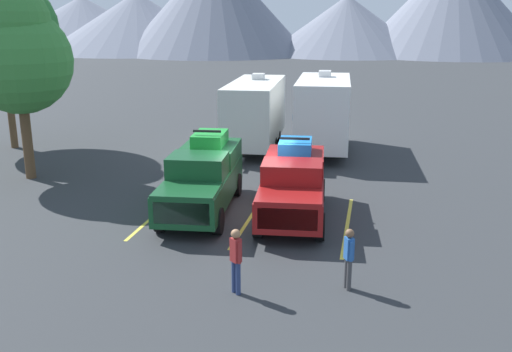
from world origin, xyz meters
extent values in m
plane|color=#2D3033|center=(0.00, 0.00, 0.00)|extent=(240.00, 240.00, 0.00)
cube|color=#144723|center=(-1.76, -0.39, 0.90)|extent=(2.53, 6.02, 0.96)
cube|color=#144723|center=(-1.56, -2.49, 1.42)|extent=(2.05, 1.81, 0.08)
cube|color=#144723|center=(-1.71, -0.91, 1.76)|extent=(2.00, 1.69, 0.76)
cube|color=slate|center=(-1.65, -1.52, 1.80)|extent=(1.76, 0.38, 0.56)
cube|color=#144723|center=(-1.90, 1.19, 1.70)|extent=(2.19, 2.87, 0.64)
cube|color=silver|center=(-1.49, -3.27, 0.95)|extent=(1.69, 0.22, 0.67)
cylinder|color=black|center=(-0.66, -2.28, 0.42)|extent=(0.36, 0.87, 0.84)
cylinder|color=black|center=(-2.48, -2.46, 0.42)|extent=(0.36, 0.87, 0.84)
cylinder|color=black|center=(-1.03, 1.68, 0.42)|extent=(0.36, 0.87, 0.84)
cylinder|color=black|center=(-2.85, 1.51, 0.42)|extent=(0.36, 0.87, 0.84)
cube|color=green|center=(-1.90, 1.19, 2.25)|extent=(1.25, 1.82, 0.45)
cylinder|color=black|center=(-1.40, 0.64, 2.24)|extent=(0.22, 0.45, 0.44)
cylinder|color=black|center=(-2.29, 0.56, 2.24)|extent=(0.22, 0.45, 0.44)
cylinder|color=black|center=(-1.52, 1.82, 2.24)|extent=(0.22, 0.45, 0.44)
cylinder|color=black|center=(-2.41, 1.74, 2.24)|extent=(0.22, 0.45, 0.44)
cube|color=black|center=(-1.86, 0.70, 2.62)|extent=(1.00, 0.17, 0.08)
cube|color=maroon|center=(1.38, -0.36, 0.88)|extent=(2.54, 5.63, 0.92)
cube|color=maroon|center=(1.56, -2.32, 1.38)|extent=(2.09, 1.70, 0.08)
cube|color=maroon|center=(1.42, -0.85, 1.70)|extent=(2.04, 1.59, 0.71)
cube|color=slate|center=(1.48, -1.42, 1.74)|extent=(1.80, 0.37, 0.53)
cube|color=maroon|center=(1.24, 1.10, 1.62)|extent=(2.22, 2.69, 0.56)
cube|color=silver|center=(1.63, -3.05, 0.93)|extent=(1.73, 0.22, 0.64)
cylinder|color=black|center=(2.48, -2.12, 0.42)|extent=(0.36, 0.87, 0.85)
cylinder|color=black|center=(0.62, -2.30, 0.42)|extent=(0.36, 0.87, 0.85)
cylinder|color=black|center=(2.14, 1.57, 0.42)|extent=(0.36, 0.87, 0.85)
cylinder|color=black|center=(0.27, 1.40, 0.42)|extent=(0.36, 0.87, 0.85)
cube|color=blue|center=(1.24, 1.10, 2.13)|extent=(1.26, 1.70, 0.45)
cylinder|color=black|center=(1.75, 0.60, 2.12)|extent=(0.22, 0.45, 0.44)
cylinder|color=black|center=(0.84, 0.51, 2.12)|extent=(0.22, 0.45, 0.44)
cylinder|color=black|center=(1.64, 1.70, 2.12)|extent=(0.22, 0.45, 0.44)
cylinder|color=black|center=(0.73, 1.61, 2.12)|extent=(0.22, 0.45, 0.44)
cube|color=black|center=(1.28, 0.65, 2.50)|extent=(1.02, 0.17, 0.08)
cube|color=gold|center=(-3.24, -0.71, 0.00)|extent=(0.12, 5.50, 0.01)
cube|color=gold|center=(0.00, -0.71, 0.00)|extent=(0.12, 5.50, 0.01)
cube|color=gold|center=(3.24, -0.71, 0.00)|extent=(0.12, 5.50, 0.01)
cube|color=silver|center=(-2.02, 9.66, 1.96)|extent=(2.77, 7.32, 2.87)
cube|color=#4C6B99|center=(-3.20, 9.59, 2.11)|extent=(0.45, 6.89, 0.24)
cube|color=silver|center=(-2.09, 10.74, 3.55)|extent=(0.64, 0.74, 0.30)
cube|color=#333333|center=(-1.76, 5.47, 0.32)|extent=(0.19, 1.21, 0.12)
cylinder|color=black|center=(-0.90, 8.86, 0.38)|extent=(0.27, 0.77, 0.76)
cylinder|color=black|center=(-3.04, 8.73, 0.38)|extent=(0.27, 0.77, 0.76)
cylinder|color=black|center=(-1.01, 10.59, 0.38)|extent=(0.27, 0.77, 0.76)
cylinder|color=black|center=(-3.15, 10.45, 0.38)|extent=(0.27, 0.77, 0.76)
cube|color=white|center=(1.42, 9.49, 2.08)|extent=(2.87, 6.56, 3.10)
cube|color=#4C6B99|center=(0.18, 9.42, 2.24)|extent=(0.40, 6.16, 0.24)
cube|color=silver|center=(1.36, 10.46, 3.78)|extent=(0.64, 0.74, 0.30)
cube|color=#333333|center=(1.65, 5.69, 0.32)|extent=(0.19, 1.21, 0.12)
cylinder|color=black|center=(2.60, 8.79, 0.38)|extent=(0.27, 0.77, 0.76)
cylinder|color=black|center=(0.33, 8.65, 0.38)|extent=(0.27, 0.77, 0.76)
cylinder|color=black|center=(2.50, 10.33, 0.38)|extent=(0.27, 0.77, 0.76)
cylinder|color=black|center=(0.24, 10.19, 0.38)|extent=(0.27, 0.77, 0.76)
cylinder|color=navy|center=(0.90, -6.05, 0.42)|extent=(0.12, 0.12, 0.84)
cylinder|color=navy|center=(0.77, -5.93, 0.42)|extent=(0.12, 0.12, 0.84)
cube|color=maroon|center=(0.84, -5.99, 1.14)|extent=(0.31, 0.31, 0.60)
sphere|color=#9E704C|center=(0.84, -5.99, 1.55)|extent=(0.23, 0.23, 0.23)
cylinder|color=maroon|center=(0.94, -6.08, 1.11)|extent=(0.10, 0.10, 0.54)
cylinder|color=maroon|center=(0.73, -5.90, 1.11)|extent=(0.10, 0.10, 0.54)
cylinder|color=#3F3F42|center=(3.44, -5.12, 0.40)|extent=(0.12, 0.12, 0.80)
cylinder|color=#3F3F42|center=(3.52, -5.27, 0.40)|extent=(0.12, 0.12, 0.80)
cube|color=#2659A5|center=(3.48, -5.19, 1.08)|extent=(0.27, 0.29, 0.57)
sphere|color=brown|center=(3.48, -5.19, 1.47)|extent=(0.22, 0.22, 0.22)
cylinder|color=#2659A5|center=(3.42, -5.08, 1.05)|extent=(0.09, 0.09, 0.51)
cylinder|color=#2659A5|center=(3.54, -5.31, 1.05)|extent=(0.09, 0.09, 0.51)
cylinder|color=brown|center=(-10.06, 2.23, 1.89)|extent=(0.41, 0.41, 3.78)
sphere|color=#387F38|center=(-10.06, 2.23, 4.84)|extent=(4.24, 4.24, 4.24)
sphere|color=#387F38|center=(-10.04, 2.05, 6.32)|extent=(2.97, 2.97, 2.97)
cylinder|color=brown|center=(-14.22, 7.21, 2.23)|extent=(0.36, 0.36, 4.46)
sphere|color=#286B2D|center=(-14.22, 7.21, 5.84)|extent=(5.49, 5.49, 5.49)
cone|color=slate|center=(-56.06, 92.71, 5.27)|extent=(40.25, 40.25, 10.55)
cone|color=slate|center=(-41.05, 85.84, 5.51)|extent=(35.96, 35.96, 11.02)
cone|color=slate|center=(-24.89, 83.10, 8.94)|extent=(33.70, 33.70, 17.89)
cone|color=slate|center=(-1.86, 86.43, 5.09)|extent=(29.26, 29.26, 10.18)
cone|color=slate|center=(15.91, 88.34, 8.55)|extent=(32.76, 32.76, 17.09)
camera|label=1|loc=(3.91, -18.17, 6.51)|focal=39.76mm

